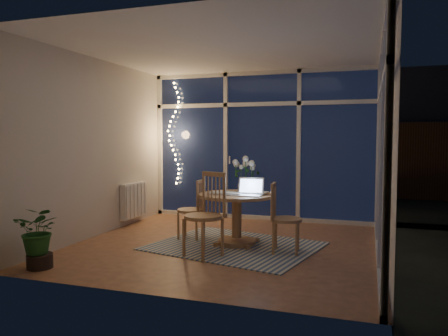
% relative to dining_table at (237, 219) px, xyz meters
% --- Properties ---
extents(floor, '(4.00, 4.00, 0.00)m').
position_rel_dining_table_xyz_m(floor, '(-0.12, -0.06, -0.35)').
color(floor, brown).
rests_on(floor, ground).
extents(ceiling, '(4.00, 4.00, 0.00)m').
position_rel_dining_table_xyz_m(ceiling, '(-0.12, -0.06, 2.25)').
color(ceiling, silver).
rests_on(ceiling, wall_back).
extents(wall_back, '(4.00, 0.04, 2.60)m').
position_rel_dining_table_xyz_m(wall_back, '(-0.12, 1.94, 0.95)').
color(wall_back, beige).
rests_on(wall_back, floor).
extents(wall_front, '(4.00, 0.04, 2.60)m').
position_rel_dining_table_xyz_m(wall_front, '(-0.12, -2.06, 0.95)').
color(wall_front, beige).
rests_on(wall_front, floor).
extents(wall_left, '(0.04, 4.00, 2.60)m').
position_rel_dining_table_xyz_m(wall_left, '(-2.12, -0.06, 0.95)').
color(wall_left, beige).
rests_on(wall_left, floor).
extents(wall_right, '(0.04, 4.00, 2.60)m').
position_rel_dining_table_xyz_m(wall_right, '(1.88, -0.06, 0.95)').
color(wall_right, beige).
rests_on(wall_right, floor).
extents(window_wall_back, '(4.00, 0.10, 2.60)m').
position_rel_dining_table_xyz_m(window_wall_back, '(-0.12, 1.90, 0.95)').
color(window_wall_back, white).
rests_on(window_wall_back, floor).
extents(window_wall_right, '(0.10, 4.00, 2.60)m').
position_rel_dining_table_xyz_m(window_wall_right, '(1.84, -0.06, 0.95)').
color(window_wall_right, white).
rests_on(window_wall_right, floor).
extents(radiator, '(0.10, 0.70, 0.58)m').
position_rel_dining_table_xyz_m(radiator, '(-2.06, 0.84, 0.05)').
color(radiator, silver).
rests_on(radiator, wall_left).
extents(fairy_lights, '(0.24, 0.10, 1.85)m').
position_rel_dining_table_xyz_m(fairy_lights, '(-1.77, 1.82, 1.18)').
color(fairy_lights, '#FCC064').
rests_on(fairy_lights, window_wall_back).
extents(garden_patio, '(12.00, 6.00, 0.10)m').
position_rel_dining_table_xyz_m(garden_patio, '(0.38, 4.94, -0.41)').
color(garden_patio, black).
rests_on(garden_patio, ground).
extents(garden_fence, '(11.00, 0.08, 1.80)m').
position_rel_dining_table_xyz_m(garden_fence, '(-0.12, 5.44, 0.55)').
color(garden_fence, '#351B13').
rests_on(garden_fence, ground).
extents(neighbour_roof, '(7.00, 3.00, 2.20)m').
position_rel_dining_table_xyz_m(neighbour_roof, '(0.18, 8.44, 1.85)').
color(neighbour_roof, '#30313A').
rests_on(neighbour_roof, ground).
extents(garden_shrubs, '(0.90, 0.90, 0.90)m').
position_rel_dining_table_xyz_m(garden_shrubs, '(-0.92, 3.34, 0.10)').
color(garden_shrubs, black).
rests_on(garden_shrubs, ground).
extents(rug, '(2.38, 2.07, 0.01)m').
position_rel_dining_table_xyz_m(rug, '(0.00, -0.10, -0.34)').
color(rug, beige).
rests_on(rug, floor).
extents(dining_table, '(1.22, 1.22, 0.69)m').
position_rel_dining_table_xyz_m(dining_table, '(0.00, 0.00, 0.00)').
color(dining_table, '#A27C49').
rests_on(dining_table, floor).
extents(chair_left, '(0.42, 0.42, 0.87)m').
position_rel_dining_table_xyz_m(chair_left, '(-0.73, 0.13, 0.09)').
color(chair_left, '#A27C49').
rests_on(chair_left, floor).
extents(chair_right, '(0.45, 0.45, 0.90)m').
position_rel_dining_table_xyz_m(chair_right, '(0.71, -0.22, 0.10)').
color(chair_right, '#A27C49').
rests_on(chair_right, floor).
extents(chair_front, '(0.64, 0.64, 1.04)m').
position_rel_dining_table_xyz_m(chair_front, '(-0.21, -0.71, 0.17)').
color(chair_front, '#A27C49').
rests_on(chair_front, floor).
extents(laptop, '(0.34, 0.29, 0.25)m').
position_rel_dining_table_xyz_m(laptop, '(0.20, -0.14, 0.47)').
color(laptop, silver).
rests_on(laptop, dining_table).
extents(flower_vase, '(0.24, 0.24, 0.21)m').
position_rel_dining_table_xyz_m(flower_vase, '(0.04, 0.26, 0.45)').
color(flower_vase, silver).
rests_on(flower_vase, dining_table).
extents(bowl, '(0.18, 0.18, 0.04)m').
position_rel_dining_table_xyz_m(bowl, '(0.35, 0.01, 0.37)').
color(bowl, white).
rests_on(bowl, dining_table).
extents(newspapers, '(0.40, 0.31, 0.02)m').
position_rel_dining_table_xyz_m(newspapers, '(-0.12, -0.02, 0.36)').
color(newspapers, beige).
rests_on(newspapers, dining_table).
extents(phone, '(0.12, 0.07, 0.01)m').
position_rel_dining_table_xyz_m(phone, '(0.08, -0.18, 0.35)').
color(phone, black).
rests_on(phone, dining_table).
extents(potted_plant, '(0.65, 0.60, 0.76)m').
position_rel_dining_table_xyz_m(potted_plant, '(-1.77, -1.71, 0.03)').
color(potted_plant, '#1B4D1E').
rests_on(potted_plant, floor).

